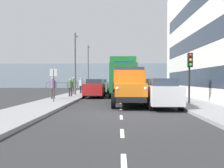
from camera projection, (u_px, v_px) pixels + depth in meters
ground_plane at (120, 97)px, 20.30m from camera, size 80.00×80.00×0.00m
sidewalk_left at (170, 97)px, 20.14m from camera, size 2.71×41.93×0.15m
sidewalk_right at (71, 96)px, 20.45m from camera, size 2.71×41.93×0.15m
road_centreline_markings at (120, 98)px, 19.92m from camera, size 0.12×38.16×0.01m
sea_horizon at (120, 76)px, 44.19m from camera, size 80.00×0.80×5.00m
seawall_railing at (120, 84)px, 40.63m from camera, size 28.08×0.08×1.20m
truck_vintage_orange at (129, 87)px, 13.62m from camera, size 2.17×5.64×2.43m
lorry_cargo_green at (123, 76)px, 22.10m from camera, size 2.58×8.20×3.87m
car_white_kerbside_near at (161, 93)px, 12.63m from camera, size 1.76×4.05×1.72m
car_grey_kerbside_1 at (148, 89)px, 18.59m from camera, size 1.82×4.01×1.72m
car_maroon_kerbside_2 at (141, 87)px, 23.75m from camera, size 1.81×3.95×1.72m
car_red_oppositeside_0 at (95, 88)px, 20.35m from camera, size 1.82×4.33×1.72m
car_silver_oppositeside_1 at (100, 86)px, 25.81m from camera, size 1.93×4.37×1.72m
pedestrian_with_bag at (53, 86)px, 17.05m from camera, size 0.53×0.34×1.72m
pedestrian_by_lamp at (70, 86)px, 19.63m from camera, size 0.53×0.34×1.59m
pedestrian_strolling at (74, 84)px, 22.71m from camera, size 0.53×0.34×1.80m
pedestrian_couple_a at (81, 84)px, 24.45m from camera, size 0.53×0.34×1.74m
traffic_light_near at (190, 67)px, 13.71m from camera, size 0.28×0.41×3.20m
lamp_post_promenade at (75, 58)px, 21.88m from camera, size 0.32×1.14×6.24m
lamp_post_far at (88, 63)px, 31.38m from camera, size 0.32×1.14×6.54m
street_sign at (53, 79)px, 14.83m from camera, size 0.50×0.07×2.25m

